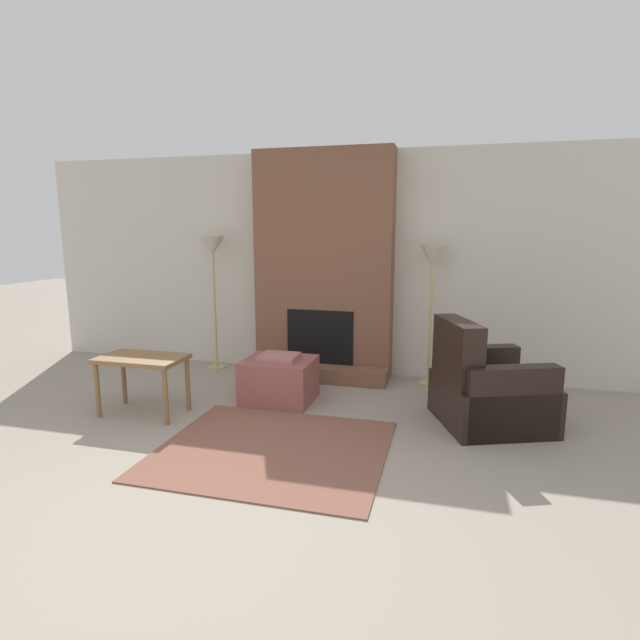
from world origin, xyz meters
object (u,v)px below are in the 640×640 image
object	(u,v)px
floor_lamp_left	(213,255)
floor_lamp_right	(433,265)
ottoman	(279,379)
side_table	(142,365)
armchair	(484,392)

from	to	relation	value
floor_lamp_left	floor_lamp_right	xyz separation A→B (m)	(2.60, 0.00, -0.08)
ottoman	side_table	xyz separation A→B (m)	(-1.11, -0.67, 0.25)
ottoman	floor_lamp_right	distance (m)	2.04
ottoman	floor_lamp_left	xyz separation A→B (m)	(-1.17, 0.95, 1.19)
ottoman	armchair	size ratio (longest dim) A/B	0.61
armchair	floor_lamp_left	bearing A→B (deg)	49.99
ottoman	floor_lamp_left	bearing A→B (deg)	140.90
side_table	floor_lamp_right	size ratio (longest dim) A/B	0.51
floor_lamp_left	armchair	bearing A→B (deg)	-18.83
ottoman	floor_lamp_right	bearing A→B (deg)	33.46
armchair	ottoman	bearing A→B (deg)	65.35
armchair	side_table	size ratio (longest dim) A/B	1.43
armchair	side_table	distance (m)	3.12
side_table	floor_lamp_right	bearing A→B (deg)	32.51
side_table	floor_lamp_left	world-z (taller)	floor_lamp_left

